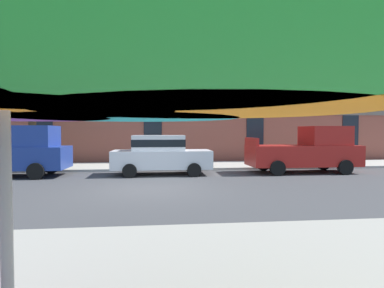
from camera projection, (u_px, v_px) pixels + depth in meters
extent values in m
plane|color=#424244|center=(149.00, 190.00, 10.62)|extent=(120.00, 120.00, 0.00)
cube|color=#B2ADA3|center=(152.00, 166.00, 17.37)|extent=(56.00, 3.60, 0.12)
cube|color=#934C3D|center=(154.00, 55.00, 25.21)|extent=(45.12, 12.00, 16.00)
cube|color=#6B6056|center=(153.00, 111.00, 19.40)|extent=(44.22, 0.08, 0.36)
cube|color=#6B6056|center=(152.00, 58.00, 19.27)|extent=(44.22, 0.08, 0.36)
cube|color=#6B6056|center=(152.00, 5.00, 19.15)|extent=(44.22, 0.08, 0.36)
cube|color=black|center=(41.00, 21.00, 18.51)|extent=(1.10, 0.06, 14.80)
cube|color=black|center=(152.00, 25.00, 19.20)|extent=(1.10, 0.06, 14.80)
cube|color=black|center=(256.00, 29.00, 19.89)|extent=(1.10, 0.06, 14.80)
cube|color=black|center=(352.00, 32.00, 20.59)|extent=(1.10, 0.06, 14.80)
cube|color=navy|center=(6.00, 158.00, 13.60)|extent=(5.10, 1.90, 0.96)
cube|color=navy|center=(32.00, 136.00, 13.68)|extent=(1.90, 1.75, 0.90)
cylinder|color=black|center=(36.00, 171.00, 12.84)|extent=(0.68, 0.22, 0.68)
cylinder|color=black|center=(51.00, 166.00, 14.73)|extent=(0.68, 0.22, 0.68)
cube|color=silver|center=(162.00, 159.00, 14.32)|extent=(4.40, 1.76, 0.80)
cube|color=silver|center=(159.00, 143.00, 14.27)|extent=(2.30, 1.55, 0.68)
cube|color=black|center=(159.00, 143.00, 14.27)|extent=(2.32, 1.57, 0.32)
cylinder|color=black|center=(190.00, 166.00, 15.35)|extent=(0.60, 0.22, 0.60)
cylinder|color=black|center=(194.00, 170.00, 13.61)|extent=(0.60, 0.22, 0.60)
cylinder|color=black|center=(133.00, 166.00, 15.06)|extent=(0.60, 0.22, 0.60)
cylinder|color=black|center=(130.00, 171.00, 13.31)|extent=(0.60, 0.22, 0.60)
cube|color=#B21E19|center=(302.00, 155.00, 15.02)|extent=(5.10, 1.90, 0.96)
cube|color=#B21E19|center=(325.00, 136.00, 15.11)|extent=(1.90, 1.75, 0.90)
cube|color=#B21E19|center=(252.00, 142.00, 14.73)|extent=(0.16, 1.75, 0.36)
cylinder|color=black|center=(277.00, 168.00, 13.93)|extent=(0.68, 0.22, 0.68)
cylinder|color=black|center=(263.00, 164.00, 15.82)|extent=(0.68, 0.22, 0.68)
cylinder|color=black|center=(345.00, 167.00, 14.27)|extent=(0.68, 0.22, 0.68)
cylinder|color=black|center=(323.00, 163.00, 16.16)|extent=(0.68, 0.22, 0.68)
cylinder|color=#4C3823|center=(33.00, 141.00, 16.73)|extent=(0.38, 0.38, 2.91)
sphere|color=#387F33|center=(35.00, 89.00, 16.44)|extent=(2.25, 2.25, 2.25)
sphere|color=#387F33|center=(32.00, 97.00, 16.43)|extent=(2.32, 2.32, 2.32)
sphere|color=#387F33|center=(30.00, 87.00, 16.36)|extent=(1.86, 1.86, 1.86)
cylinder|color=silver|center=(7.00, 274.00, 1.58)|extent=(0.06, 0.06, 2.46)
cone|color=orange|center=(207.00, 72.00, 1.65)|extent=(1.76, 1.76, 0.41)
cone|color=#199EB2|center=(126.00, 92.00, 2.46)|extent=(1.76, 1.76, 0.41)
cone|color=orange|center=(2.00, 59.00, 1.54)|extent=(1.68, 1.68, 0.49)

